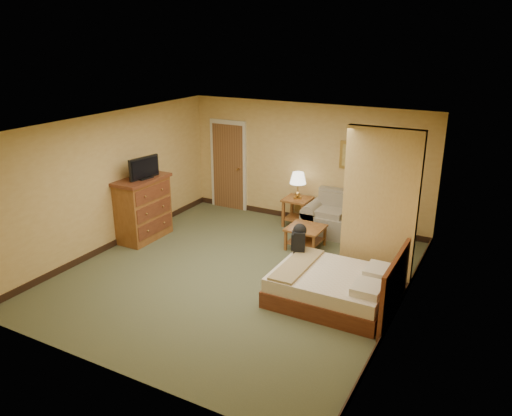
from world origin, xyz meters
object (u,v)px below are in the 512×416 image
Objects in this scene: coffee_table at (306,233)px; dresser at (143,208)px; loveseat at (347,223)px; bed at (336,287)px.

coffee_table is 0.53× the size of dresser.
loveseat is 4.15m from dresser.
dresser is 4.36m from bed.
loveseat is 2.61× the size of coffee_table.
dresser is (-3.07, -1.09, 0.33)m from coffee_table.
coffee_table is at bearing -118.18° from loveseat.
dresser reaches higher than coffee_table.
loveseat is 0.94× the size of bed.
loveseat is at bearing 104.96° from bed.
dresser reaches higher than loveseat.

